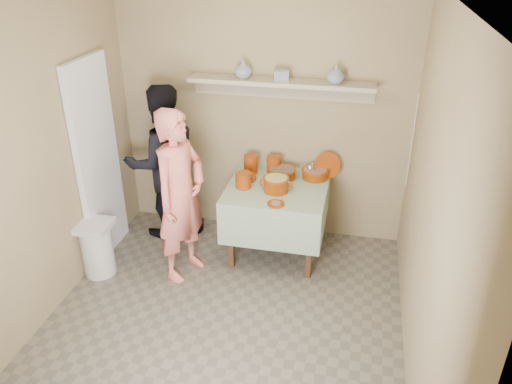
% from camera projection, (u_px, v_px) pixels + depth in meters
% --- Properties ---
extents(ground, '(3.50, 3.50, 0.00)m').
position_uv_depth(ground, '(220.00, 331.00, 4.18)').
color(ground, '#62594D').
rests_on(ground, ground).
extents(tile_panel, '(0.06, 0.70, 2.00)m').
position_uv_depth(tile_panel, '(98.00, 162.00, 4.82)').
color(tile_panel, silver).
rests_on(tile_panel, ground).
extents(plate_stack_a, '(0.14, 0.14, 0.19)m').
position_uv_depth(plate_stack_a, '(251.00, 164.00, 5.13)').
color(plate_stack_a, maroon).
rests_on(plate_stack_a, serving_table).
extents(plate_stack_b, '(0.15, 0.15, 0.18)m').
position_uv_depth(plate_stack_b, '(274.00, 164.00, 5.14)').
color(plate_stack_b, maroon).
rests_on(plate_stack_b, serving_table).
extents(bowl_stack, '(0.16, 0.16, 0.16)m').
position_uv_depth(bowl_stack, '(243.00, 180.00, 4.83)').
color(bowl_stack, maroon).
rests_on(bowl_stack, serving_table).
extents(empty_bowl, '(0.19, 0.19, 0.06)m').
position_uv_depth(empty_bowl, '(247.00, 177.00, 5.01)').
color(empty_bowl, maroon).
rests_on(empty_bowl, serving_table).
extents(propped_lid, '(0.29, 0.20, 0.26)m').
position_uv_depth(propped_lid, '(327.00, 165.00, 5.04)').
color(propped_lid, maroon).
rests_on(propped_lid, serving_table).
extents(vase_right, '(0.21, 0.21, 0.17)m').
position_uv_depth(vase_right, '(336.00, 74.00, 4.61)').
color(vase_right, navy).
rests_on(vase_right, wall_shelf).
extents(vase_left, '(0.23, 0.23, 0.18)m').
position_uv_depth(vase_left, '(243.00, 69.00, 4.79)').
color(vase_left, navy).
rests_on(vase_left, wall_shelf).
extents(ceramic_box, '(0.16, 0.13, 0.10)m').
position_uv_depth(ceramic_box, '(281.00, 75.00, 4.72)').
color(ceramic_box, navy).
rests_on(ceramic_box, wall_shelf).
extents(person_cook, '(0.57, 0.70, 1.66)m').
position_uv_depth(person_cook, '(181.00, 196.00, 4.55)').
color(person_cook, '#DF6D60').
rests_on(person_cook, ground).
extents(person_helper, '(1.03, 0.99, 1.67)m').
position_uv_depth(person_helper, '(163.00, 163.00, 5.22)').
color(person_helper, black).
rests_on(person_helper, ground).
extents(room_shell, '(3.04, 3.54, 2.62)m').
position_uv_depth(room_shell, '(212.00, 154.00, 3.44)').
color(room_shell, '#96805C').
rests_on(room_shell, ground).
extents(serving_table, '(0.97, 0.97, 0.76)m').
position_uv_depth(serving_table, '(277.00, 197.00, 4.95)').
color(serving_table, '#4C2D16').
rests_on(serving_table, ground).
extents(cazuela_meat_a, '(0.30, 0.30, 0.10)m').
position_uv_depth(cazuela_meat_a, '(282.00, 172.00, 5.04)').
color(cazuela_meat_a, '#5F2104').
rests_on(cazuela_meat_a, serving_table).
extents(cazuela_meat_b, '(0.28, 0.28, 0.10)m').
position_uv_depth(cazuela_meat_b, '(315.00, 173.00, 5.02)').
color(cazuela_meat_b, '#5F2104').
rests_on(cazuela_meat_b, serving_table).
extents(ladle, '(0.08, 0.26, 0.19)m').
position_uv_depth(ladle, '(310.00, 168.00, 5.01)').
color(ladle, silver).
rests_on(ladle, cazuela_meat_b).
extents(cazuela_rice, '(0.33, 0.25, 0.14)m').
position_uv_depth(cazuela_rice, '(276.00, 183.00, 4.76)').
color(cazuela_rice, '#5F2104').
rests_on(cazuela_rice, serving_table).
extents(front_plate, '(0.16, 0.16, 0.03)m').
position_uv_depth(front_plate, '(276.00, 204.00, 4.55)').
color(front_plate, maroon).
rests_on(front_plate, serving_table).
extents(wall_shelf, '(1.80, 0.25, 0.21)m').
position_uv_depth(wall_shelf, '(281.00, 84.00, 4.81)').
color(wall_shelf, tan).
rests_on(wall_shelf, room_shell).
extents(trash_bin, '(0.32, 0.32, 0.56)m').
position_uv_depth(trash_bin, '(97.00, 248.00, 4.78)').
color(trash_bin, silver).
rests_on(trash_bin, ground).
extents(electrical_cord, '(0.01, 0.05, 0.90)m').
position_uv_depth(electrical_cord, '(412.00, 142.00, 4.61)').
color(electrical_cord, silver).
rests_on(electrical_cord, wall_shelf).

